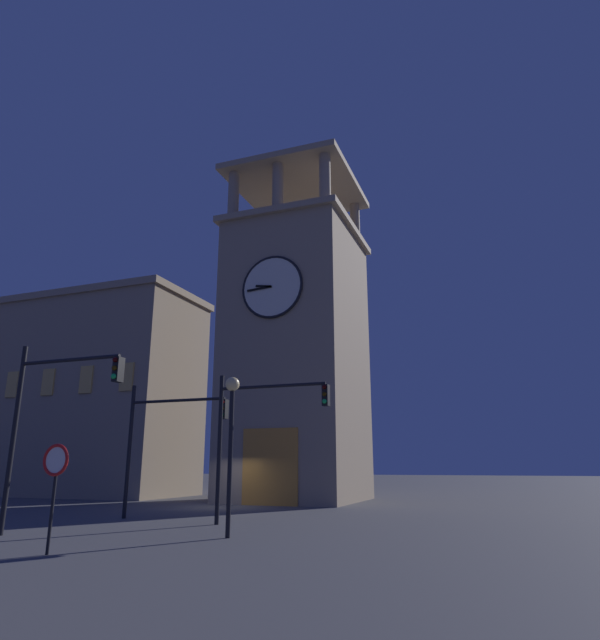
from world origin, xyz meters
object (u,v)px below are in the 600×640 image
(traffic_signal_near, at_px, (48,406))
(traffic_signal_far, at_px, (256,421))
(clocktower, at_px, (297,352))
(traffic_signal_mid, at_px, (163,429))
(street_lamp, at_px, (231,422))
(adjacent_wing_building, at_px, (86,395))
(no_horn_sign, at_px, (55,468))

(traffic_signal_near, height_order, traffic_signal_far, traffic_signal_near)
(clocktower, distance_m, traffic_signal_mid, 13.77)
(traffic_signal_far, relative_size, street_lamp, 1.14)
(adjacent_wing_building, height_order, street_lamp, adjacent_wing_building)
(clocktower, xyz_separation_m, street_lamp, (-4.12, 16.48, -5.68))
(traffic_signal_mid, relative_size, no_horn_sign, 2.07)
(no_horn_sign, bearing_deg, traffic_signal_far, -104.24)
(traffic_signal_near, xyz_separation_m, traffic_signal_mid, (-0.26, -5.78, -0.36))
(traffic_signal_near, relative_size, traffic_signal_mid, 1.10)
(clocktower, bearing_deg, street_lamp, 104.02)
(traffic_signal_mid, bearing_deg, clocktower, -94.81)
(adjacent_wing_building, distance_m, traffic_signal_mid, 20.72)
(adjacent_wing_building, relative_size, traffic_signal_mid, 3.11)
(traffic_signal_near, height_order, street_lamp, traffic_signal_near)
(adjacent_wing_building, relative_size, traffic_signal_far, 3.08)
(clocktower, bearing_deg, no_horn_sign, 94.35)
(adjacent_wing_building, height_order, no_horn_sign, adjacent_wing_building)
(adjacent_wing_building, relative_size, traffic_signal_near, 2.84)
(clocktower, bearing_deg, adjacent_wing_building, -1.19)
(traffic_signal_mid, distance_m, no_horn_sign, 8.73)
(adjacent_wing_building, xyz_separation_m, no_horn_sign, (-18.42, 21.10, -5.11))
(traffic_signal_near, xyz_separation_m, traffic_signal_far, (-4.78, -5.02, -0.24))
(adjacent_wing_building, bearing_deg, street_lamp, 141.23)
(clocktower, relative_size, street_lamp, 4.99)
(traffic_signal_mid, xyz_separation_m, traffic_signal_far, (-4.52, 0.75, 0.12))
(traffic_signal_far, distance_m, street_lamp, 3.23)
(clocktower, relative_size, traffic_signal_far, 4.39)
(clocktower, distance_m, no_horn_sign, 21.97)
(adjacent_wing_building, height_order, traffic_signal_far, adjacent_wing_building)
(traffic_signal_near, height_order, traffic_signal_mid, traffic_signal_near)
(adjacent_wing_building, distance_m, traffic_signal_far, 24.73)
(traffic_signal_mid, bearing_deg, street_lamp, 142.93)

